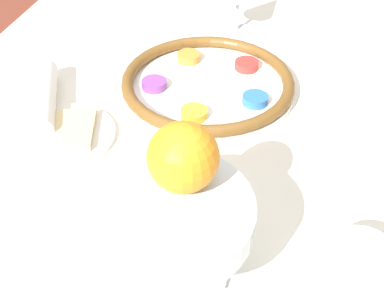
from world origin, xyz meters
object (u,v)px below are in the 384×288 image
Objects in this scene: bread_plate at (64,133)px; cup_near at (358,271)px; seder_plate at (208,84)px; orange_fruit at (183,157)px; fruit_stand at (167,224)px; napkin_roll at (41,99)px.

cup_near is (0.17, 0.44, 0.02)m from bread_plate.
cup_near reaches higher than seder_plate.
seder_plate is 0.43m from cup_near.
fruit_stand is at bearing -15.25° from orange_fruit.
fruit_stand is 0.22m from cup_near.
napkin_roll is (-0.05, -0.06, 0.02)m from bread_plate.
seder_plate is 3.81× the size of cup_near.
bread_plate is (0.18, -0.18, -0.01)m from seder_plate.
orange_fruit is 0.42× the size of napkin_roll.
seder_plate is 0.28m from napkin_roll.
bread_plate is 0.47m from cup_near.
orange_fruit is at bearing -89.17° from cup_near.
bread_plate is 2.03× the size of cup_near.
orange_fruit reaches higher than fruit_stand.
seder_plate is 3.84× the size of orange_fruit.
bread_plate is 0.09m from napkin_roll.
napkin_roll is at bearing -126.56° from orange_fruit.
fruit_stand reaches higher than seder_plate.
seder_plate reaches higher than bread_plate.
fruit_stand is 1.04× the size of napkin_roll.
orange_fruit reaches higher than cup_near.
orange_fruit is (-0.03, 0.01, 0.07)m from fruit_stand.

